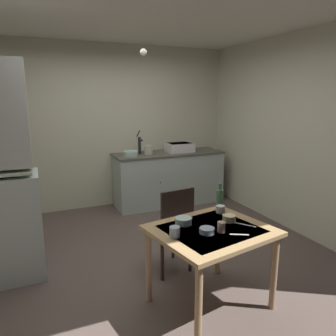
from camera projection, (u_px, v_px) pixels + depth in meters
ground_plane at (145, 253)px, 3.82m from camera, size 5.23×5.23×0.00m
wall_back at (105, 127)px, 5.29m from camera, size 4.33×0.10×2.65m
wall_right at (294, 134)px, 4.36m from camera, size 0.10×3.90×2.65m
ceiling_slab at (140, 8)px, 3.23m from camera, size 4.33×3.90×0.10m
counter_cabinet at (169, 178)px, 5.52m from camera, size 1.87×0.64×0.90m
sink_basin at (179, 147)px, 5.48m from camera, size 0.44×0.34×0.15m
hand_pump at (140, 144)px, 5.24m from camera, size 0.05×0.27×0.39m
mixing_bowl_counter at (130, 153)px, 5.11m from camera, size 0.24×0.24×0.08m
stoneware_crock at (148, 150)px, 5.23m from camera, size 0.14×0.14×0.15m
dining_table at (211, 239)px, 2.74m from camera, size 1.09×0.99×0.72m
chair_far_side at (172, 228)px, 3.31m from camera, size 0.45×0.45×0.93m
serving_bowl_wide at (229, 218)px, 2.87m from camera, size 0.12×0.12×0.06m
soup_bowl_small at (184, 221)px, 2.81m from camera, size 0.15×0.15×0.06m
sauce_dish at (207, 231)px, 2.63m from camera, size 0.13×0.13×0.04m
teacup_cream at (175, 232)px, 2.55m from camera, size 0.09×0.09×0.09m
teacup_mint at (220, 209)px, 3.09m from camera, size 0.08×0.08×0.07m
mug_dark at (221, 227)px, 2.64m from camera, size 0.07×0.07×0.09m
glass_bottle at (220, 198)px, 3.20m from camera, size 0.07×0.07×0.26m
table_knife at (245, 225)px, 2.79m from camera, size 0.12×0.16×0.00m
teaspoon_near_bowl at (239, 235)px, 2.59m from camera, size 0.14×0.09×0.00m
pendant_bulb at (143, 52)px, 3.58m from camera, size 0.08×0.08×0.08m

